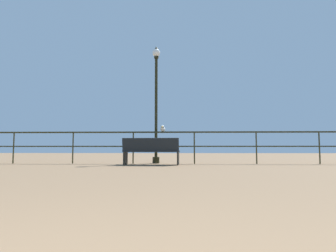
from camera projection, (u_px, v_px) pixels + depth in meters
name	position (u px, v px, depth m)	size (l,w,h in m)	color
pier_railing	(164.00, 140.00, 9.46)	(18.65, 0.05, 1.09)	#2E2D17
bench_near_left	(151.00, 150.00, 8.76)	(1.79, 0.78, 0.84)	black
lamppost_center	(156.00, 98.00, 9.90)	(0.28, 0.28, 4.17)	black
seagull_on_rail	(163.00, 129.00, 9.47)	(0.18, 0.43, 0.21)	silver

